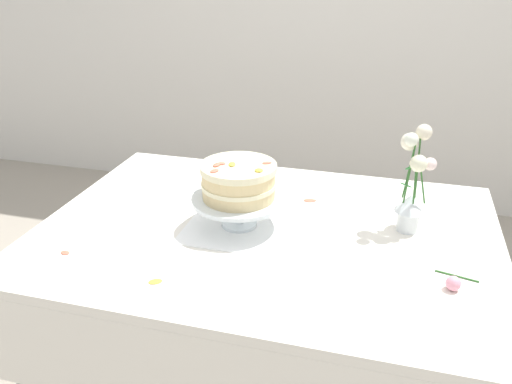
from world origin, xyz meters
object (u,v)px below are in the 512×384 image
layer_cake (239,181)px  dining_table (265,258)px  fallen_rose (453,283)px  cake_stand (239,202)px  flower_vase (412,186)px

layer_cake → dining_table: bearing=-11.8°
fallen_rose → cake_stand: bearing=164.0°
dining_table → layer_cake: 0.26m
dining_table → cake_stand: cake_stand is taller
cake_stand → layer_cake: 0.07m
dining_table → flower_vase: flower_vase is taller
cake_stand → layer_cake: size_ratio=1.26×
dining_table → cake_stand: (-0.09, 0.02, 0.18)m
fallen_rose → layer_cake: bearing=164.0°
flower_vase → fallen_rose: 0.34m
cake_stand → layer_cake: (-0.00, -0.00, 0.07)m
layer_cake → flower_vase: size_ratio=0.69×
flower_vase → fallen_rose: flower_vase is taller
cake_stand → fallen_rose: cake_stand is taller
layer_cake → flower_vase: bearing=12.5°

